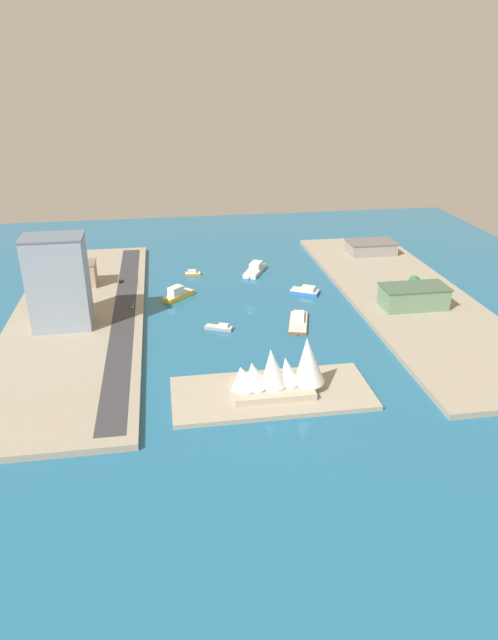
{
  "coord_description": "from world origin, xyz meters",
  "views": [
    {
      "loc": [
        45.14,
        284.04,
        123.53
      ],
      "look_at": [
        4.12,
        24.67,
        4.41
      ],
      "focal_mm": 31.18,
      "sensor_mm": 36.0,
      "label": 1
    }
  ],
  "objects_px": {
    "suv_black": "(121,281)",
    "water_taxi_orange": "(193,273)",
    "traffic_light_waterfront": "(138,282)",
    "ferry_white_commuter": "(255,269)",
    "ferry_yellow_fast": "(178,294)",
    "carpark_squat_concrete": "(371,247)",
    "sedan_silver": "(132,306)",
    "tower_tall_glass": "(58,283)",
    "opera_landmark": "(279,371)",
    "yacht_sleek_gray": "(219,327)",
    "catamaran_blue": "(305,291)",
    "barge_flat_brown": "(298,321)",
    "apartment_midrise_tan": "(78,274)",
    "terminal_long_green": "(414,296)"
  },
  "relations": [
    {
      "from": "ferry_yellow_fast",
      "to": "water_taxi_orange",
      "type": "height_order",
      "value": "ferry_yellow_fast"
    },
    {
      "from": "ferry_yellow_fast",
      "to": "ferry_white_commuter",
      "type": "distance_m",
      "value": 64.64
    },
    {
      "from": "ferry_white_commuter",
      "to": "suv_black",
      "type": "relative_size",
      "value": 5.33
    },
    {
      "from": "ferry_yellow_fast",
      "to": "terminal_long_green",
      "type": "height_order",
      "value": "terminal_long_green"
    },
    {
      "from": "barge_flat_brown",
      "to": "traffic_light_waterfront",
      "type": "distance_m",
      "value": 102.49
    },
    {
      "from": "barge_flat_brown",
      "to": "yacht_sleek_gray",
      "type": "height_order",
      "value": "barge_flat_brown"
    },
    {
      "from": "ferry_yellow_fast",
      "to": "terminal_long_green",
      "type": "xyz_separation_m",
      "value": [
        -128.13,
        39.77,
        6.11
      ]
    },
    {
      "from": "sedan_silver",
      "to": "ferry_white_commuter",
      "type": "bearing_deg",
      "value": -145.49
    },
    {
      "from": "suv_black",
      "to": "traffic_light_waterfront",
      "type": "height_order",
      "value": "traffic_light_waterfront"
    },
    {
      "from": "ferry_yellow_fast",
      "to": "ferry_white_commuter",
      "type": "relative_size",
      "value": 0.72
    },
    {
      "from": "opera_landmark",
      "to": "yacht_sleek_gray",
      "type": "bearing_deg",
      "value": -75.58
    },
    {
      "from": "carpark_squat_concrete",
      "to": "ferry_yellow_fast",
      "type": "bearing_deg",
      "value": 22.55
    },
    {
      "from": "suv_black",
      "to": "water_taxi_orange",
      "type": "bearing_deg",
      "value": -162.53
    },
    {
      "from": "ferry_yellow_fast",
      "to": "tower_tall_glass",
      "type": "relative_size",
      "value": 0.41
    },
    {
      "from": "barge_flat_brown",
      "to": "opera_landmark",
      "type": "bearing_deg",
      "value": 69.76
    },
    {
      "from": "terminal_long_green",
      "to": "suv_black",
      "type": "xyz_separation_m",
      "value": [
        162.28,
        -65.33,
        -5.3
      ]
    },
    {
      "from": "suv_black",
      "to": "opera_landmark",
      "type": "bearing_deg",
      "value": 117.03
    },
    {
      "from": "apartment_midrise_tan",
      "to": "terminal_long_green",
      "type": "relative_size",
      "value": 0.62
    },
    {
      "from": "traffic_light_waterfront",
      "to": "catamaran_blue",
      "type": "bearing_deg",
      "value": 171.08
    },
    {
      "from": "yacht_sleek_gray",
      "to": "ferry_white_commuter",
      "type": "xyz_separation_m",
      "value": [
        -32.91,
        -84.08,
        1.16
      ]
    },
    {
      "from": "yacht_sleek_gray",
      "to": "catamaran_blue",
      "type": "bearing_deg",
      "value": -143.19
    },
    {
      "from": "terminal_long_green",
      "to": "traffic_light_waterfront",
      "type": "height_order",
      "value": "terminal_long_green"
    },
    {
      "from": "suv_black",
      "to": "opera_landmark",
      "type": "xyz_separation_m",
      "value": [
        -70.88,
        138.9,
        7.52
      ]
    },
    {
      "from": "yacht_sleek_gray",
      "to": "traffic_light_waterfront",
      "type": "height_order",
      "value": "traffic_light_waterfront"
    },
    {
      "from": "water_taxi_orange",
      "to": "catamaran_blue",
      "type": "bearing_deg",
      "value": 146.08
    },
    {
      "from": "traffic_light_waterfront",
      "to": "ferry_white_commuter",
      "type": "bearing_deg",
      "value": -160.94
    },
    {
      "from": "barge_flat_brown",
      "to": "traffic_light_waterfront",
      "type": "bearing_deg",
      "value": -33.93
    },
    {
      "from": "suv_black",
      "to": "traffic_light_waterfront",
      "type": "relative_size",
      "value": 0.78
    },
    {
      "from": "water_taxi_orange",
      "to": "tower_tall_glass",
      "type": "relative_size",
      "value": 0.24
    },
    {
      "from": "traffic_light_waterfront",
      "to": "tower_tall_glass",
      "type": "bearing_deg",
      "value": 52.87
    },
    {
      "from": "barge_flat_brown",
      "to": "sedan_silver",
      "type": "bearing_deg",
      "value": -18.59
    },
    {
      "from": "terminal_long_green",
      "to": "catamaran_blue",
      "type": "bearing_deg",
      "value": -34.7
    },
    {
      "from": "ferry_white_commuter",
      "to": "sedan_silver",
      "type": "height_order",
      "value": "ferry_white_commuter"
    },
    {
      "from": "yacht_sleek_gray",
      "to": "terminal_long_green",
      "type": "bearing_deg",
      "value": -176.61
    },
    {
      "from": "catamaran_blue",
      "to": "yacht_sleek_gray",
      "type": "xyz_separation_m",
      "value": [
        56.7,
        42.43,
        -0.48
      ]
    },
    {
      "from": "yacht_sleek_gray",
      "to": "terminal_long_green",
      "type": "relative_size",
      "value": 0.42
    },
    {
      "from": "yacht_sleek_gray",
      "to": "terminal_long_green",
      "type": "distance_m",
      "value": 109.14
    },
    {
      "from": "ferry_white_commuter",
      "to": "opera_landmark",
      "type": "bearing_deg",
      "value": 84.09
    },
    {
      "from": "tower_tall_glass",
      "to": "opera_landmark",
      "type": "relative_size",
      "value": 1.17
    },
    {
      "from": "catamaran_blue",
      "to": "carpark_squat_concrete",
      "type": "height_order",
      "value": "carpark_squat_concrete"
    },
    {
      "from": "apartment_midrise_tan",
      "to": "suv_black",
      "type": "height_order",
      "value": "apartment_midrise_tan"
    },
    {
      "from": "traffic_light_waterfront",
      "to": "ferry_yellow_fast",
      "type": "bearing_deg",
      "value": 152.93
    },
    {
      "from": "water_taxi_orange",
      "to": "carpark_squat_concrete",
      "type": "relative_size",
      "value": 0.33
    },
    {
      "from": "apartment_midrise_tan",
      "to": "opera_landmark",
      "type": "height_order",
      "value": "opera_landmark"
    },
    {
      "from": "barge_flat_brown",
      "to": "opera_landmark",
      "type": "distance_m",
      "value": 73.18
    },
    {
      "from": "catamaran_blue",
      "to": "terminal_long_green",
      "type": "bearing_deg",
      "value": 145.3
    },
    {
      "from": "catamaran_blue",
      "to": "opera_landmark",
      "type": "height_order",
      "value": "opera_landmark"
    },
    {
      "from": "suv_black",
      "to": "sedan_silver",
      "type": "bearing_deg",
      "value": 101.43
    },
    {
      "from": "opera_landmark",
      "to": "ferry_white_commuter",
      "type": "bearing_deg",
      "value": -95.91
    },
    {
      "from": "traffic_light_waterfront",
      "to": "sedan_silver",
      "type": "bearing_deg",
      "value": 84.45
    }
  ]
}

